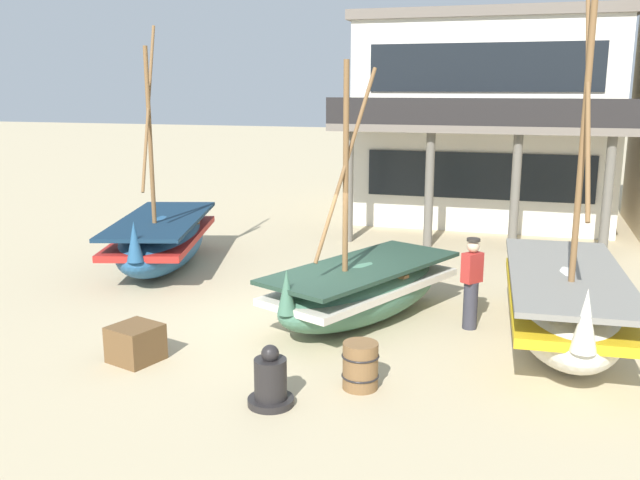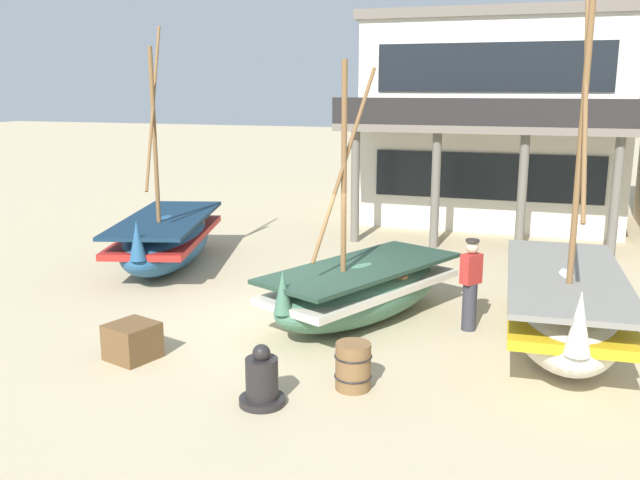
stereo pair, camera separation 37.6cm
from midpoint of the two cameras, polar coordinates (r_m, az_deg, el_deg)
ground_plane at (r=12.85m, az=-0.58°, el=-7.04°), size 120.00×120.00×0.00m
fishing_boat_near_left at (r=17.13m, az=-12.00°, el=0.07°), size 3.09×5.12×5.70m
fishing_boat_centre_large at (r=12.92m, az=4.25°, el=-4.16°), size 3.24×4.55×4.77m
fishing_boat_far_right at (r=12.37m, az=20.39°, el=-5.15°), size 2.14×5.08×6.83m
fisherman_by_hull at (r=12.67m, az=13.20°, el=-3.71°), size 0.40×0.42×1.68m
capstan_winch at (r=9.73m, az=-3.71°, el=-11.61°), size 0.65×0.65×0.88m
wooden_barrel at (r=10.18m, az=3.84°, el=-10.39°), size 0.56×0.56×0.70m
cargo_crate at (r=11.59m, az=-14.39°, el=-8.13°), size 0.89×0.89×0.59m
harbor_building_main at (r=24.03m, az=14.94°, el=9.75°), size 8.19×9.32×6.56m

